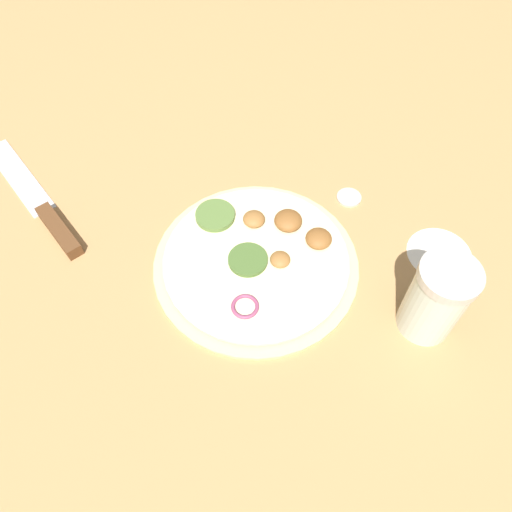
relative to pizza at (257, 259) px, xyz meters
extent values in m
plane|color=tan|center=(0.00, 0.00, -0.01)|extent=(3.00, 3.00, 0.00)
cylinder|color=beige|center=(0.00, 0.00, 0.00)|extent=(0.26, 0.26, 0.01)
cylinder|color=beige|center=(0.00, 0.00, 0.00)|extent=(0.24, 0.24, 0.00)
cylinder|color=#567538|center=(-0.05, -0.07, 0.01)|extent=(0.05, 0.05, 0.01)
cylinder|color=#47662D|center=(0.01, -0.01, 0.01)|extent=(0.05, 0.05, 0.01)
ellipsoid|color=brown|center=(-0.06, 0.03, 0.02)|extent=(0.04, 0.04, 0.02)
torus|color=#934266|center=(0.08, 0.00, 0.01)|extent=(0.03, 0.03, 0.00)
ellipsoid|color=#996633|center=(-0.05, -0.01, 0.01)|extent=(0.03, 0.03, 0.01)
ellipsoid|color=#996633|center=(0.00, 0.03, 0.01)|extent=(0.03, 0.03, 0.01)
ellipsoid|color=brown|center=(-0.04, 0.07, 0.01)|extent=(0.03, 0.03, 0.02)
cube|color=silver|center=(-0.09, -0.37, -0.01)|extent=(0.14, 0.16, 0.00)
cube|color=brown|center=(0.00, -0.27, 0.00)|extent=(0.08, 0.09, 0.02)
cylinder|color=silver|center=(0.05, 0.21, 0.04)|extent=(0.06, 0.06, 0.10)
cylinder|color=beige|center=(0.05, 0.21, 0.10)|extent=(0.07, 0.07, 0.01)
cylinder|color=beige|center=(-0.13, 0.11, 0.00)|extent=(0.03, 0.03, 0.01)
cylinder|color=white|center=(-0.06, 0.23, -0.01)|extent=(0.08, 0.08, 0.00)
camera|label=1|loc=(0.35, 0.06, 0.53)|focal=35.00mm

